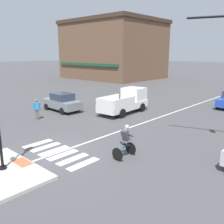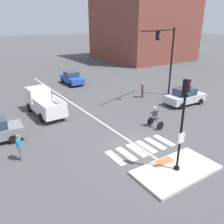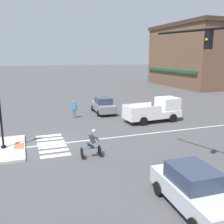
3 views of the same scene
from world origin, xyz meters
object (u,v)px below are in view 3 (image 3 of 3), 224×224
Objects in this scene: car_grey_cross_left at (103,105)px; pedestrian_at_curb_left at (74,108)px; cyclist at (92,143)px; car_silver_cross_right at (194,189)px; pickup_truck_white_westbound_far at (157,110)px.

car_grey_cross_left is 2.50× the size of pedestrian_at_curb_left.
car_grey_cross_left is at bearing 159.19° from cyclist.
pedestrian_at_curb_left is at bearing -70.72° from car_grey_cross_left.
pedestrian_at_curb_left is (-15.91, -1.43, 0.17)m from car_silver_cross_right.
car_silver_cross_right is 6.58m from cyclist.
car_grey_cross_left is at bearing -142.81° from pickup_truck_white_westbound_far.
car_grey_cross_left is at bearing 174.00° from car_silver_cross_right.
pickup_truck_white_westbound_far is 9.88m from cyclist.
car_silver_cross_right is at bearing -23.49° from pickup_truck_white_westbound_far.
pedestrian_at_curb_left reaches higher than car_silver_cross_right.
pickup_truck_white_westbound_far is 3.09× the size of cyclist.
car_grey_cross_left is at bearing 109.28° from pedestrian_at_curb_left.
cyclist reaches higher than car_silver_cross_right.
car_silver_cross_right is 15.98m from pedestrian_at_curb_left.
pickup_truck_white_westbound_far is (4.70, 3.57, 0.17)m from car_grey_cross_left.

